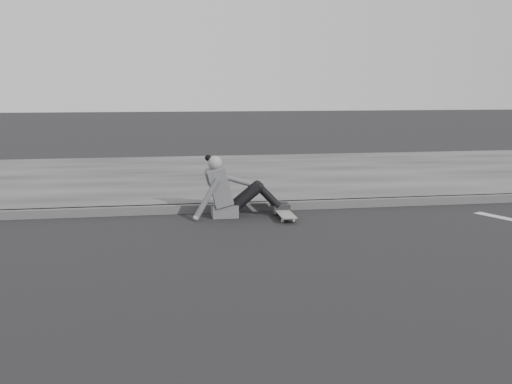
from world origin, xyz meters
TOP-DOWN VIEW (x-y plane):
  - ground at (0.00, 0.00)m, footprint 80.00×80.00m
  - curb at (0.00, 2.58)m, footprint 24.00×0.16m
  - sidewalk at (0.00, 5.60)m, footprint 24.00×6.00m
  - skateboard at (-1.40, 2.01)m, footprint 0.20×0.78m
  - seated_woman at (-2.13, 2.26)m, footprint 1.38×0.46m

SIDE VIEW (x-z plane):
  - ground at x=0.00m, z-range 0.00..0.00m
  - curb at x=0.00m, z-range 0.00..0.12m
  - sidewalk at x=0.00m, z-range 0.00..0.12m
  - skateboard at x=-1.40m, z-range 0.03..0.12m
  - seated_woman at x=-2.13m, z-range -0.08..0.80m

